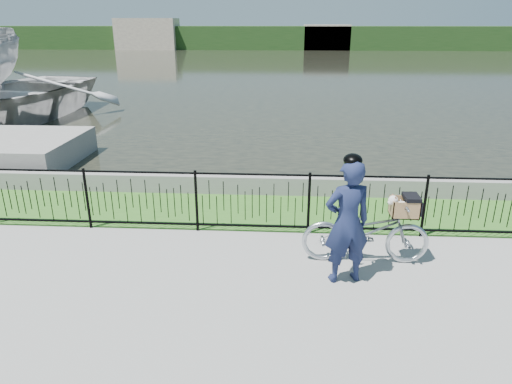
{
  "coord_description": "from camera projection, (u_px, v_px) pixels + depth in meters",
  "views": [
    {
      "loc": [
        0.52,
        -5.88,
        3.58
      ],
      "look_at": [
        0.1,
        1.0,
        1.0
      ],
      "focal_mm": 32.0,
      "sensor_mm": 36.0,
      "label": 1
    }
  ],
  "objects": [
    {
      "name": "ground",
      "position": [
        245.0,
        278.0,
        6.79
      ],
      "size": [
        120.0,
        120.0,
        0.0
      ],
      "primitive_type": "plane",
      "color": "gray",
      "rests_on": "ground"
    },
    {
      "name": "grass_strip",
      "position": [
        256.0,
        210.0,
        9.22
      ],
      "size": [
        60.0,
        2.0,
        0.01
      ],
      "primitive_type": "cube",
      "color": "#326620",
      "rests_on": "ground"
    },
    {
      "name": "water",
      "position": [
        278.0,
        68.0,
        37.63
      ],
      "size": [
        120.0,
        120.0,
        0.0
      ],
      "primitive_type": "plane",
      "color": "black",
      "rests_on": "ground"
    },
    {
      "name": "quay_wall",
      "position": [
        258.0,
        185.0,
        10.08
      ],
      "size": [
        60.0,
        0.3,
        0.4
      ],
      "primitive_type": "cube",
      "color": "gray",
      "rests_on": "ground"
    },
    {
      "name": "fence",
      "position": [
        252.0,
        202.0,
        8.08
      ],
      "size": [
        14.0,
        0.06,
        1.15
      ],
      "primitive_type": null,
      "color": "black",
      "rests_on": "ground"
    },
    {
      "name": "far_treeline",
      "position": [
        281.0,
        38.0,
        62.34
      ],
      "size": [
        120.0,
        6.0,
        3.0
      ],
      "primitive_type": "cube",
      "color": "#214018",
      "rests_on": "ground"
    },
    {
      "name": "far_building_left",
      "position": [
        148.0,
        34.0,
        61.32
      ],
      "size": [
        8.0,
        4.0,
        4.0
      ],
      "primitive_type": "cube",
      "color": "#A69885",
      "rests_on": "ground"
    },
    {
      "name": "far_building_right",
      "position": [
        327.0,
        37.0,
        60.56
      ],
      "size": [
        6.0,
        3.0,
        3.2
      ],
      "primitive_type": "cube",
      "color": "#A69885",
      "rests_on": "ground"
    },
    {
      "name": "bicycle_rig",
      "position": [
        366.0,
        231.0,
        7.1
      ],
      "size": [
        1.97,
        0.69,
        1.15
      ],
      "color": "#AFB5BC",
      "rests_on": "ground"
    },
    {
      "name": "cyclist",
      "position": [
        347.0,
        221.0,
        6.43
      ],
      "size": [
        0.76,
        0.6,
        1.92
      ],
      "color": "#171F40",
      "rests_on": "ground"
    }
  ]
}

